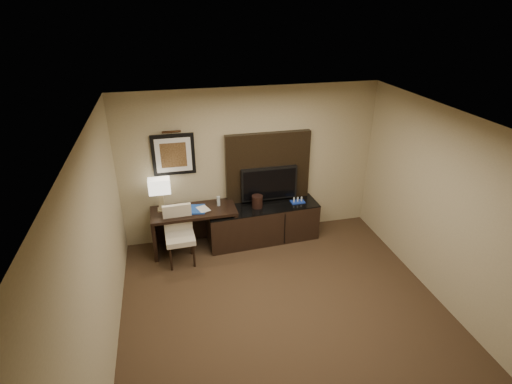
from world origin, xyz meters
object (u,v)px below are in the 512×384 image
object	(u,v)px
tv	(269,184)
desk_chair	(180,237)
water_bottle	(219,201)
ice_bucket	(257,201)
table_lamp	(160,195)
desk	(195,229)
credenza	(263,223)
minibar_tray	(298,200)
desk_phone	(181,210)

from	to	relation	value
tv	desk_chair	xyz separation A→B (m)	(-1.63, -0.56, -0.54)
water_bottle	desk_chair	bearing A→B (deg)	-148.88
water_bottle	ice_bucket	distance (m)	0.67
tv	ice_bucket	xyz separation A→B (m)	(-0.26, -0.18, -0.24)
table_lamp	water_bottle	distance (m)	0.97
desk	desk_chair	bearing A→B (deg)	-127.31
credenza	ice_bucket	distance (m)	0.46
water_bottle	ice_bucket	bearing A→B (deg)	-4.32
credenza	water_bottle	xyz separation A→B (m)	(-0.77, 0.06, 0.51)
tv	table_lamp	xyz separation A→B (m)	(-1.88, -0.07, 0.02)
tv	minibar_tray	bearing A→B (deg)	-19.61
credenza	table_lamp	world-z (taller)	table_lamp
table_lamp	minibar_tray	xyz separation A→B (m)	(2.37, -0.10, -0.32)
table_lamp	water_bottle	world-z (taller)	table_lamp
credenza	desk_chair	distance (m)	1.53
table_lamp	desk_phone	world-z (taller)	table_lamp
table_lamp	minibar_tray	world-z (taller)	table_lamp
credenza	desk_phone	bearing A→B (deg)	178.22
ice_bucket	minibar_tray	xyz separation A→B (m)	(0.74, 0.01, -0.06)
minibar_tray	water_bottle	bearing A→B (deg)	178.22
credenza	tv	size ratio (longest dim) A/B	1.96
desk	minibar_tray	distance (m)	1.88
credenza	water_bottle	distance (m)	0.93
table_lamp	water_bottle	xyz separation A→B (m)	(0.95, -0.06, -0.20)
desk_phone	tv	bearing A→B (deg)	0.29
desk	ice_bucket	size ratio (longest dim) A/B	6.59
tv	minibar_tray	size ratio (longest dim) A/B	4.04
desk	table_lamp	bearing A→B (deg)	166.12
tv	water_bottle	xyz separation A→B (m)	(-0.93, -0.13, -0.17)
desk_chair	ice_bucket	size ratio (longest dim) A/B	4.46
ice_bucket	credenza	bearing A→B (deg)	-5.38
desk_phone	water_bottle	distance (m)	0.65
tv	credenza	bearing A→B (deg)	-128.96
water_bottle	ice_bucket	world-z (taller)	water_bottle
table_lamp	ice_bucket	bearing A→B (deg)	-3.84
ice_bucket	desk	bearing A→B (deg)	-179.50
desk	desk_phone	distance (m)	0.48
tv	ice_bucket	size ratio (longest dim) A/B	4.64
desk	ice_bucket	bearing A→B (deg)	-0.44
tv	desk_phone	bearing A→B (deg)	-171.84
desk	minibar_tray	size ratio (longest dim) A/B	5.74
credenza	water_bottle	bearing A→B (deg)	172.37
credenza	ice_bucket	xyz separation A→B (m)	(-0.10, 0.01, 0.45)
tv	desk_chair	world-z (taller)	tv
water_bottle	minibar_tray	distance (m)	1.42
desk	table_lamp	world-z (taller)	table_lamp
tv	desk_chair	size ratio (longest dim) A/B	1.04
desk	tv	distance (m)	1.52
desk_phone	water_bottle	xyz separation A→B (m)	(0.64, 0.09, 0.04)
tv	desk_phone	size ratio (longest dim) A/B	5.13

